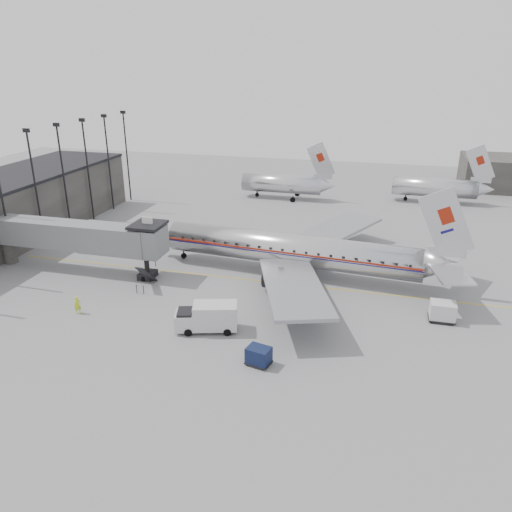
{
  "coord_description": "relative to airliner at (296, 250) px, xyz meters",
  "views": [
    {
      "loc": [
        15.77,
        -43.36,
        22.97
      ],
      "look_at": [
        2.94,
        5.37,
        3.2
      ],
      "focal_mm": 35.0,
      "sensor_mm": 36.0,
      "label": 1
    }
  ],
  "objects": [
    {
      "name": "service_van",
      "position": [
        -5.4,
        -14.77,
        -1.55
      ],
      "size": [
        5.94,
        3.58,
        2.62
      ],
      "rotation": [
        0.0,
        0.0,
        0.28
      ],
      "color": "#B9B9BB",
      "rests_on": "ground"
    },
    {
      "name": "apron_line",
      "position": [
        -3.73,
        -2.93,
        -2.92
      ],
      "size": [
        60.0,
        0.15,
        0.01
      ],
      "primitive_type": "cube",
      "rotation": [
        0.0,
        0.0,
        1.57
      ],
      "color": "gold",
      "rests_on": "ground"
    },
    {
      "name": "airliner",
      "position": [
        0.0,
        0.0,
        0.0
      ],
      "size": [
        36.77,
        33.94,
        11.63
      ],
      "rotation": [
        0.0,
        0.0,
        -0.09
      ],
      "color": "silver",
      "rests_on": "ground"
    },
    {
      "name": "baggage_cart_navy",
      "position": [
        0.48,
        -18.91,
        -2.11
      ],
      "size": [
        2.24,
        1.9,
        1.53
      ],
      "rotation": [
        0.0,
        0.0,
        -0.24
      ],
      "color": "#0D1637",
      "rests_on": "ground"
    },
    {
      "name": "jet_bridge",
      "position": [
        -23.39,
        -5.27,
        1.25
      ],
      "size": [
        21.0,
        6.2,
        7.1
      ],
      "color": "#5B5E60",
      "rests_on": "ground"
    },
    {
      "name": "ground",
      "position": [
        -6.73,
        -8.93,
        -2.93
      ],
      "size": [
        160.0,
        160.0,
        0.0
      ],
      "primitive_type": "plane",
      "color": "slate",
      "rests_on": "ground"
    },
    {
      "name": "distant_aircraft_near",
      "position": [
        -8.52,
        33.07,
        -0.19
      ],
      "size": [
        16.39,
        3.2,
        10.26
      ],
      "color": "silver",
      "rests_on": "ground"
    },
    {
      "name": "floodlight_masts",
      "position": [
        -34.23,
        4.07,
        5.44
      ],
      "size": [
        0.9,
        42.25,
        15.25
      ],
      "color": "black",
      "rests_on": "ground"
    },
    {
      "name": "distant_aircraft_mid",
      "position": [
        17.48,
        37.07,
        -0.19
      ],
      "size": [
        16.39,
        3.2,
        10.26
      ],
      "color": "silver",
      "rests_on": "ground"
    },
    {
      "name": "ramp_worker",
      "position": [
        -18.73,
        -14.87,
        -2.04
      ],
      "size": [
        0.76,
        0.75,
        1.77
      ],
      "primitive_type": "imported",
      "rotation": [
        0.0,
        0.0,
        0.77
      ],
      "color": "#BCDA19",
      "rests_on": "ground"
    },
    {
      "name": "baggage_cart_white",
      "position": [
        15.4,
        -7.44,
        -1.92
      ],
      "size": [
        2.43,
        1.86,
        1.89
      ],
      "rotation": [
        0.0,
        0.0,
        0.01
      ],
      "color": "silver",
      "rests_on": "ground"
    }
  ]
}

